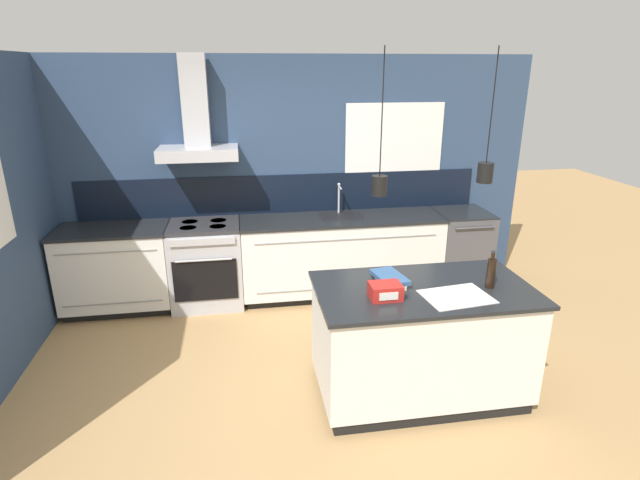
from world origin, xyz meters
TOP-DOWN VIEW (x-y plane):
  - ground_plane at (0.00, 0.00)m, footprint 16.00×16.00m
  - wall_back at (-0.05, 2.00)m, footprint 5.60×2.35m
  - counter_run_left at (-1.81, 1.69)m, footprint 1.12×0.64m
  - counter_run_sink at (0.60, 1.69)m, footprint 2.23×0.64m
  - oven_range at (-0.89, 1.69)m, footprint 0.75×0.66m
  - dishwasher at (2.00, 1.69)m, footprint 0.59×0.65m
  - kitchen_island at (0.83, -0.21)m, footprint 1.63×0.91m
  - bottle_on_island at (1.32, -0.29)m, footprint 0.07×0.07m
  - book_stack at (0.60, -0.08)m, footprint 0.25×0.36m
  - red_supply_box at (0.49, -0.34)m, footprint 0.22×0.17m
  - paper_pile at (1.01, -0.40)m, footprint 0.51×0.40m

SIDE VIEW (x-z plane):
  - ground_plane at x=0.00m, z-range 0.00..0.00m
  - dishwasher at x=2.00m, z-range 0.00..0.91m
  - oven_range at x=-0.89m, z-range 0.00..0.91m
  - kitchen_island at x=0.83m, z-range 0.00..0.91m
  - counter_run_left at x=-1.81m, z-range 0.01..0.92m
  - counter_run_sink at x=0.60m, z-range -0.17..1.09m
  - paper_pile at x=1.01m, z-range 0.91..0.92m
  - book_stack at x=0.60m, z-range 0.91..0.98m
  - red_supply_box at x=0.49m, z-range 0.91..1.02m
  - bottle_on_island at x=1.32m, z-range 0.88..1.17m
  - wall_back at x=-0.05m, z-range 0.05..2.65m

